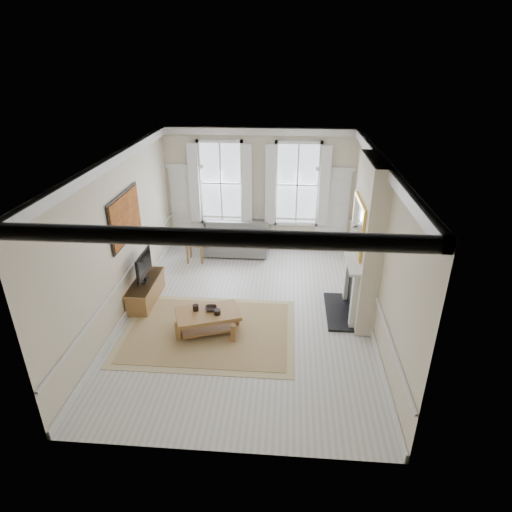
# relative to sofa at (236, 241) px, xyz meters

# --- Properties ---
(floor) EXTENTS (7.20, 7.20, 0.00)m
(floor) POSITION_rel_sofa_xyz_m (0.60, -3.11, -0.35)
(floor) COLOR #B7B5AD
(floor) RESTS_ON ground
(ceiling) EXTENTS (7.20, 7.20, 0.00)m
(ceiling) POSITION_rel_sofa_xyz_m (0.60, -3.11, 3.05)
(ceiling) COLOR white
(ceiling) RESTS_ON back_wall
(back_wall) EXTENTS (5.20, 0.00, 5.20)m
(back_wall) POSITION_rel_sofa_xyz_m (0.60, 0.49, 1.35)
(back_wall) COLOR beige
(back_wall) RESTS_ON floor
(left_wall) EXTENTS (0.00, 7.20, 7.20)m
(left_wall) POSITION_rel_sofa_xyz_m (-2.00, -3.11, 1.35)
(left_wall) COLOR beige
(left_wall) RESTS_ON floor
(right_wall) EXTENTS (0.00, 7.20, 7.20)m
(right_wall) POSITION_rel_sofa_xyz_m (3.20, -3.11, 1.35)
(right_wall) COLOR beige
(right_wall) RESTS_ON floor
(window_left) EXTENTS (1.26, 0.20, 2.20)m
(window_left) POSITION_rel_sofa_xyz_m (-0.45, 0.44, 1.55)
(window_left) COLOR #B2BCC6
(window_left) RESTS_ON back_wall
(window_right) EXTENTS (1.26, 0.20, 2.20)m
(window_right) POSITION_rel_sofa_xyz_m (1.65, 0.44, 1.55)
(window_right) COLOR #B2BCC6
(window_right) RESTS_ON back_wall
(door_left) EXTENTS (0.90, 0.08, 2.30)m
(door_left) POSITION_rel_sofa_xyz_m (-1.45, 0.45, 0.80)
(door_left) COLOR silver
(door_left) RESTS_ON floor
(door_right) EXTENTS (0.90, 0.08, 2.30)m
(door_right) POSITION_rel_sofa_xyz_m (2.65, 0.45, 0.80)
(door_right) COLOR silver
(door_right) RESTS_ON floor
(painting) EXTENTS (0.05, 1.66, 1.06)m
(painting) POSITION_rel_sofa_xyz_m (-1.96, -2.81, 1.70)
(painting) COLOR #AE661D
(painting) RESTS_ON left_wall
(chimney_breast) EXTENTS (0.35, 1.70, 3.38)m
(chimney_breast) POSITION_rel_sofa_xyz_m (3.03, -2.91, 1.35)
(chimney_breast) COLOR beige
(chimney_breast) RESTS_ON floor
(hearth) EXTENTS (0.55, 1.50, 0.05)m
(hearth) POSITION_rel_sofa_xyz_m (2.60, -2.91, -0.33)
(hearth) COLOR black
(hearth) RESTS_ON floor
(fireplace) EXTENTS (0.21, 1.45, 1.33)m
(fireplace) POSITION_rel_sofa_xyz_m (2.80, -2.91, 0.38)
(fireplace) COLOR silver
(fireplace) RESTS_ON floor
(mirror) EXTENTS (0.06, 1.26, 1.06)m
(mirror) POSITION_rel_sofa_xyz_m (2.81, -2.91, 1.70)
(mirror) COLOR gold
(mirror) RESTS_ON chimney_breast
(sofa) EXTENTS (1.77, 0.86, 0.84)m
(sofa) POSITION_rel_sofa_xyz_m (0.00, 0.00, 0.00)
(sofa) COLOR slate
(sofa) RESTS_ON floor
(side_table) EXTENTS (0.55, 0.55, 0.56)m
(side_table) POSITION_rel_sofa_xyz_m (-1.03, -0.60, 0.10)
(side_table) COLOR brown
(side_table) RESTS_ON floor
(rug) EXTENTS (3.50, 2.60, 0.02)m
(rug) POSITION_rel_sofa_xyz_m (-0.11, -3.85, -0.34)
(rug) COLOR #A37D54
(rug) RESTS_ON floor
(coffee_table) EXTENTS (1.42, 1.10, 0.47)m
(coffee_table) POSITION_rel_sofa_xyz_m (-0.11, -3.85, 0.04)
(coffee_table) COLOR brown
(coffee_table) RESTS_ON rug
(ceramic_pot_a) EXTENTS (0.12, 0.12, 0.12)m
(ceramic_pot_a) POSITION_rel_sofa_xyz_m (-0.36, -3.80, 0.18)
(ceramic_pot_a) COLOR black
(ceramic_pot_a) RESTS_ON coffee_table
(ceramic_pot_b) EXTENTS (0.14, 0.14, 0.10)m
(ceramic_pot_b) POSITION_rel_sofa_xyz_m (0.09, -3.90, 0.17)
(ceramic_pot_b) COLOR black
(ceramic_pot_b) RESTS_ON coffee_table
(bowl) EXTENTS (0.28, 0.28, 0.06)m
(bowl) POSITION_rel_sofa_xyz_m (-0.06, -3.75, 0.15)
(bowl) COLOR black
(bowl) RESTS_ON coffee_table
(tv_stand) EXTENTS (0.46, 1.44, 0.51)m
(tv_stand) POSITION_rel_sofa_xyz_m (-1.74, -2.76, -0.10)
(tv_stand) COLOR brown
(tv_stand) RESTS_ON floor
(tv) EXTENTS (0.08, 0.90, 0.68)m
(tv) POSITION_rel_sofa_xyz_m (-1.72, -2.76, 0.56)
(tv) COLOR black
(tv) RESTS_ON tv_stand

